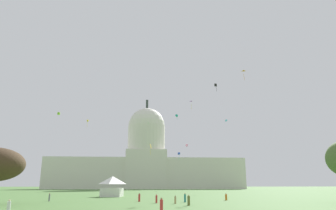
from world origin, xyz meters
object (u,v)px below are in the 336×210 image
Objects in this scene: person_red_mid_left at (161,205)px; kite_orange_high at (244,71)px; kite_black_high at (216,85)px; kite_turquoise_mid at (177,116)px; person_red_near_tree_west at (156,199)px; kite_yellow_mid at (88,121)px; person_red_lawn_far_left at (139,198)px; person_tan_deep_crowd at (175,200)px; person_orange_near_tree_east at (226,197)px; person_olive_edge_east at (189,200)px; person_grey_front_right at (49,197)px; kite_gold_low at (151,147)px; kite_lime_mid at (59,114)px; capitol_building at (146,162)px; person_white_mid_right at (9,208)px; kite_red_high at (148,121)px; event_tent at (112,186)px; kite_magenta_mid at (103,158)px; kite_cyan_mid at (226,120)px; kite_violet_high at (192,103)px; kite_pink_low at (187,145)px; kite_blue_mid at (179,154)px.

person_red_mid_left is 0.45× the size of kite_orange_high.
kite_turquoise_mid is at bearing -139.88° from kite_black_high.
person_red_near_tree_west is 94.76m from kite_yellow_mid.
person_tan_deep_crowd is at bearing -0.53° from person_red_lawn_far_left.
person_orange_near_tree_east is 0.41× the size of kite_yellow_mid.
person_grey_front_right is at bearing -13.70° from person_olive_edge_east.
kite_lime_mid is at bearing -52.19° from kite_gold_low.
capitol_building is 94.72× the size of person_orange_near_tree_east.
person_white_mid_right is 0.46× the size of kite_red_high.
kite_red_high is at bearing -112.00° from kite_lime_mid.
event_tent reaches higher than person_tan_deep_crowd.
person_white_mid_right is at bearing 106.72° from person_tan_deep_crowd.
person_red_near_tree_west is 1.02× the size of kite_magenta_mid.
person_olive_edge_east is at bearing -65.56° from kite_cyan_mid.
kite_red_high reaches higher than kite_orange_high.
person_white_mid_right is at bearing 28.77° from person_red_mid_left.
kite_orange_high reaches higher than person_grey_front_right.
person_tan_deep_crowd is (3.32, -171.61, -18.80)m from capitol_building.
person_red_mid_left reaches higher than person_olive_edge_east.
kite_violet_high reaches higher than person_grey_front_right.
person_tan_deep_crowd is at bearing -67.66° from kite_cyan_mid.
person_red_mid_left is 17.23m from person_tan_deep_crowd.
event_tent is 2.85× the size of kite_turquoise_mid.
kite_cyan_mid reaches higher than kite_yellow_mid.
person_red_mid_left is 1.94× the size of kite_pink_low.
person_orange_near_tree_east is at bearing 155.13° from person_white_mid_right.
kite_cyan_mid is (24.39, 4.63, -0.91)m from kite_turquoise_mid.
kite_turquoise_mid is (30.78, 97.68, 33.15)m from person_white_mid_right.
capitol_building is 37.64× the size of kite_red_high.
person_red_lawn_far_left is at bearing -134.60° from kite_blue_mid.
kite_magenta_mid is 53.36m from kite_blue_mid.
kite_orange_high is (39.34, 44.07, 45.36)m from person_red_lawn_far_left.
person_white_mid_right is 60.97m from kite_gold_low.
kite_violet_high is (17.81, 87.10, 41.84)m from person_tan_deep_crowd.
kite_orange_high is 117.02m from kite_magenta_mid.
person_white_mid_right reaches higher than person_grey_front_right.
person_red_near_tree_west is at bearing 127.51° from kite_violet_high.
capitol_building is 131.61× the size of kite_cyan_mid.
kite_red_high is at bearing 162.41° from kite_cyan_mid.
person_red_lawn_far_left reaches higher than person_grey_front_right.
person_white_mid_right is 145.32m from kite_blue_mid.
person_white_mid_right is at bearing 121.15° from kite_violet_high.
kite_pink_low is at bearing -83.70° from capitol_building.
kite_turquoise_mid is 0.78× the size of kite_gold_low.
kite_black_high is at bearing -170.01° from person_orange_near_tree_east.
kite_gold_low is (17.92, 56.62, 13.82)m from person_white_mid_right.
person_grey_front_right reaches higher than person_red_near_tree_west.
person_red_lawn_far_left is at bearing -122.69° from kite_orange_high.
person_red_lawn_far_left is at bearing 174.15° from person_white_mid_right.
kite_turquoise_mid is (12.53, -93.18, 14.49)m from capitol_building.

